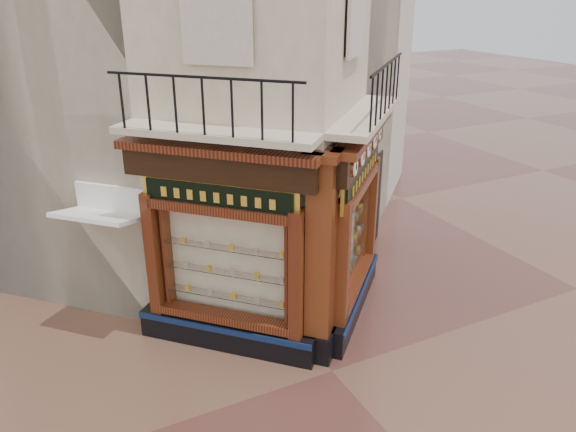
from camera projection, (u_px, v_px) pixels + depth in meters
ground at (332, 371)px, 10.10m from camera, size 80.00×80.00×0.00m
main_building at (202, 5)px, 12.88m from camera, size 11.31×11.31×12.00m
neighbour_left at (77, 25)px, 14.08m from camera, size 11.31×11.31×11.00m
neighbour_right at (258, 19)px, 16.14m from camera, size 11.31×11.31×11.00m
shopfront_left at (223, 254)px, 10.05m from camera, size 2.86×2.86×3.98m
shopfront_right at (355, 225)px, 11.22m from camera, size 2.86×2.86×3.98m
corner_pilaster at (321, 263)px, 9.77m from camera, size 0.85×0.85×3.98m
balcony at (295, 123)px, 9.71m from camera, size 5.94×2.97×1.03m
clock_a at (354, 167)px, 9.39m from camera, size 0.28×0.28×0.35m
clock_b at (362, 156)px, 9.94m from camera, size 0.29×0.29×0.37m
clock_c at (368, 148)px, 10.46m from camera, size 0.30×0.30×0.38m
clock_d at (374, 139)px, 11.03m from camera, size 0.33×0.33×0.41m
clock_e at (379, 133)px, 11.51m from camera, size 0.26×0.26×0.32m
awning at (114, 331)px, 11.27m from camera, size 1.72×1.72×0.28m
signboard_left at (218, 196)px, 9.55m from camera, size 2.11×2.11×0.56m
signboard_right at (362, 172)px, 10.77m from camera, size 2.27×2.27×0.61m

